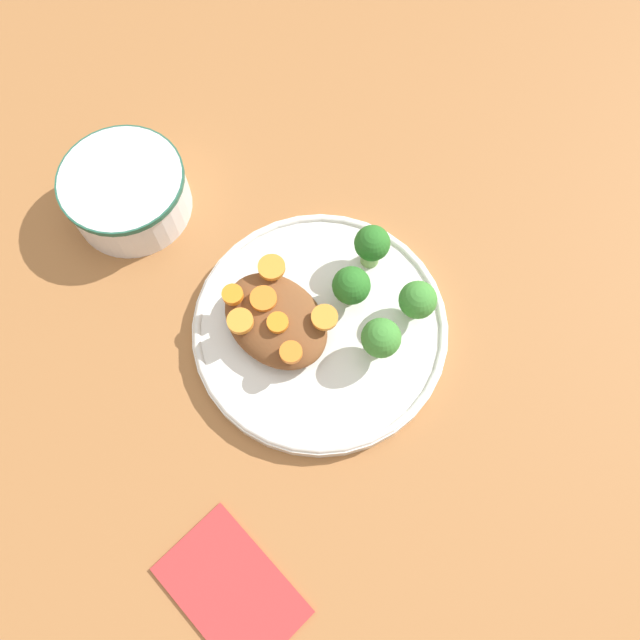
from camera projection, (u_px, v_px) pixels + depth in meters
ground_plane at (320, 331)px, 0.60m from camera, size 4.00×4.00×0.00m
plate at (320, 328)px, 0.59m from camera, size 0.24×0.24×0.02m
dip_bowl at (126, 191)px, 0.62m from camera, size 0.12×0.12×0.05m
stew_mound at (276, 320)px, 0.57m from camera, size 0.11×0.08×0.03m
broccoli_floret_0 at (381, 339)px, 0.55m from camera, size 0.04×0.04×0.05m
broccoli_floret_1 at (372, 245)px, 0.58m from camera, size 0.03×0.03×0.05m
broccoli_floret_2 at (418, 300)px, 0.57m from camera, size 0.04×0.04×0.05m
broccoli_floret_3 at (354, 289)px, 0.57m from camera, size 0.04×0.04×0.05m
carrot_slice_0 at (278, 323)px, 0.55m from camera, size 0.02×0.02×0.01m
carrot_slice_1 at (233, 295)px, 0.56m from camera, size 0.02×0.02×0.01m
carrot_slice_2 at (270, 269)px, 0.57m from camera, size 0.03×0.03×0.01m
carrot_slice_3 at (324, 318)px, 0.56m from camera, size 0.02×0.02×0.00m
carrot_slice_4 at (291, 352)px, 0.54m from camera, size 0.02×0.02×0.01m
carrot_slice_5 at (263, 299)px, 0.56m from camera, size 0.02×0.02×0.00m
carrot_slice_6 at (240, 321)px, 0.55m from camera, size 0.02×0.02×0.01m
napkin at (231, 590)px, 0.51m from camera, size 0.12×0.08×0.01m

